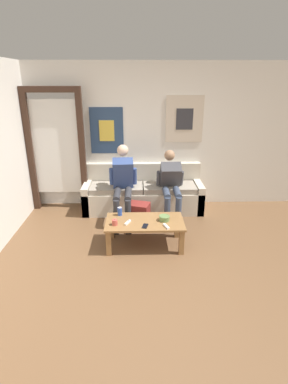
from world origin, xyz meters
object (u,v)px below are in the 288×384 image
(couch, at_px, (143,195))
(ceramic_bowl, at_px, (164,218))
(coffee_table, at_px, (145,225))
(drink_can_blue, at_px, (120,211))
(pillar_candle, at_px, (115,222))
(game_controller_near_right, at_px, (128,223))
(person_seated_adult, at_px, (123,181))
(game_controller_near_left, at_px, (166,226))
(cell_phone, at_px, (145,226))
(person_seated_teen, at_px, (171,183))
(backpack, at_px, (138,216))

(couch, relative_size, ceramic_bowl, 13.83)
(coffee_table, relative_size, drink_can_blue, 8.85)
(couch, height_order, drink_can_blue, couch)
(pillar_candle, distance_m, game_controller_near_right, 0.18)
(coffee_table, bearing_deg, pillar_candle, -165.07)
(person_seated_adult, distance_m, ceramic_bowl, 1.14)
(game_controller_near_left, height_order, cell_phone, game_controller_near_left)
(couch, height_order, pillar_candle, couch)
(coffee_table, xyz_separation_m, person_seated_teen, (0.47, 0.99, 0.29))
(backpack, bearing_deg, cell_phone, -83.06)
(couch, bearing_deg, game_controller_near_right, -100.10)
(coffee_table, xyz_separation_m, drink_can_blue, (-0.36, 0.20, 0.13))
(backpack, bearing_deg, drink_can_blue, -123.44)
(game_controller_near_left, bearing_deg, pillar_candle, 173.01)
(ceramic_bowl, relative_size, cell_phone, 1.04)
(ceramic_bowl, height_order, game_controller_near_right, ceramic_bowl)
(game_controller_near_left, bearing_deg, person_seated_teen, 81.17)
(person_seated_adult, distance_m, drink_can_blue, 0.77)
(backpack, distance_m, game_controller_near_left, 0.91)
(backpack, distance_m, pillar_candle, 0.82)
(game_controller_near_right, bearing_deg, cell_phone, -22.17)
(person_seated_teen, height_order, drink_can_blue, person_seated_teen)
(cell_phone, bearing_deg, game_controller_near_right, 157.83)
(couch, xyz_separation_m, coffee_table, (-0.00, -1.28, 0.04))
(person_seated_adult, height_order, game_controller_near_left, person_seated_adult)
(ceramic_bowl, height_order, drink_can_blue, drink_can_blue)
(backpack, height_order, drink_can_blue, drink_can_blue)
(backpack, bearing_deg, couch, 82.01)
(game_controller_near_right, height_order, cell_phone, game_controller_near_right)
(couch, xyz_separation_m, person_seated_adult, (-0.34, -0.34, 0.37))
(coffee_table, xyz_separation_m, pillar_candle, (-0.41, -0.11, 0.11))
(game_controller_near_left, distance_m, cell_phone, 0.29)
(ceramic_bowl, distance_m, drink_can_blue, 0.66)
(ceramic_bowl, xyz_separation_m, game_controller_near_left, (0.01, -0.20, -0.03))
(couch, relative_size, cell_phone, 14.34)
(person_seated_teen, relative_size, game_controller_near_left, 7.49)
(pillar_candle, relative_size, cell_phone, 0.61)
(person_seated_adult, xyz_separation_m, person_seated_teen, (0.81, 0.05, -0.05))
(backpack, distance_m, game_controller_near_right, 0.72)
(couch, relative_size, drink_can_blue, 17.09)
(coffee_table, xyz_separation_m, backpack, (-0.09, 0.60, -0.13))
(pillar_candle, relative_size, drink_can_blue, 0.72)
(person_seated_teen, height_order, game_controller_near_right, person_seated_teen)
(couch, distance_m, pillar_candle, 1.46)
(couch, distance_m, coffee_table, 1.29)
(ceramic_bowl, height_order, game_controller_near_left, ceramic_bowl)
(drink_can_blue, bearing_deg, game_controller_near_right, -65.31)
(game_controller_near_right, bearing_deg, pillar_candle, -166.28)
(person_seated_teen, xyz_separation_m, pillar_candle, (-0.88, -1.10, -0.18))
(backpack, height_order, pillar_candle, pillar_candle)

